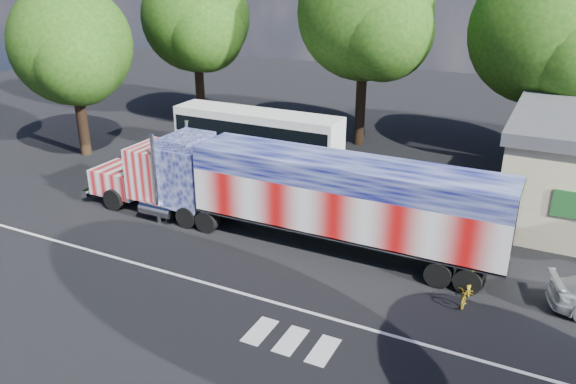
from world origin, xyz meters
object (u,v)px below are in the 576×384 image
at_px(woman, 163,207).
at_px(bicycle, 467,293).
at_px(tree_ne_a, 546,32).
at_px(tree_nw_a, 197,18).
at_px(semi_truck, 290,192).
at_px(tree_w_a, 72,46).
at_px(coach_bus, 257,135).
at_px(tree_n_mid, 367,13).

height_order(woman, bicycle, woman).
distance_m(bicycle, tree_ne_a, 19.91).
bearing_deg(tree_nw_a, tree_ne_a, 3.66).
relative_size(semi_truck, woman, 14.05).
bearing_deg(woman, tree_w_a, 135.30).
distance_m(coach_bus, tree_nw_a, 12.03).
xyz_separation_m(semi_truck, coach_bus, (-6.90, 9.12, -0.65)).
bearing_deg(semi_truck, tree_n_mid, 97.70).
distance_m(woman, tree_nw_a, 19.71).
relative_size(coach_bus, tree_ne_a, 0.89).
xyz_separation_m(woman, tree_ne_a, (15.24, 17.58, 7.40)).
height_order(woman, tree_n_mid, tree_n_mid).
relative_size(bicycle, tree_nw_a, 0.12).
distance_m(tree_w_a, tree_nw_a, 10.22).
height_order(semi_truck, tree_ne_a, tree_ne_a).
bearing_deg(semi_truck, tree_ne_a, 62.04).
bearing_deg(coach_bus, bicycle, -35.75).
xyz_separation_m(woman, tree_w_a, (-11.31, 6.22, 6.40)).
bearing_deg(woman, tree_ne_a, 33.21).
height_order(tree_w_a, tree_nw_a, tree_nw_a).
distance_m(woman, tree_w_a, 14.41).
height_order(tree_w_a, tree_n_mid, tree_n_mid).
relative_size(coach_bus, woman, 7.39).
xyz_separation_m(coach_bus, bicycle, (15.24, -10.97, -1.29)).
xyz_separation_m(woman, tree_n_mid, (4.40, 16.58, 8.17)).
relative_size(semi_truck, tree_n_mid, 1.59).
distance_m(bicycle, tree_w_a, 27.88).
xyz_separation_m(semi_truck, tree_ne_a, (8.74, 16.47, 5.82)).
bearing_deg(semi_truck, tree_nw_a, 135.48).
distance_m(woman, bicycle, 14.85).
distance_m(semi_truck, coach_bus, 11.45).
relative_size(bicycle, tree_w_a, 0.14).
bearing_deg(tree_ne_a, coach_bus, -154.81).
xyz_separation_m(woman, bicycle, (14.83, -0.74, -0.36)).
bearing_deg(tree_ne_a, woman, -130.91).
height_order(woman, tree_nw_a, tree_nw_a).
relative_size(coach_bus, tree_w_a, 1.02).
bearing_deg(coach_bus, semi_truck, -52.86).
xyz_separation_m(coach_bus, tree_w_a, (-10.90, -4.00, 5.47)).
xyz_separation_m(tree_n_mid, tree_nw_a, (-13.10, -0.53, -0.76)).
xyz_separation_m(semi_truck, woman, (-6.49, -1.11, -1.58)).
bearing_deg(tree_nw_a, tree_w_a, -104.86).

